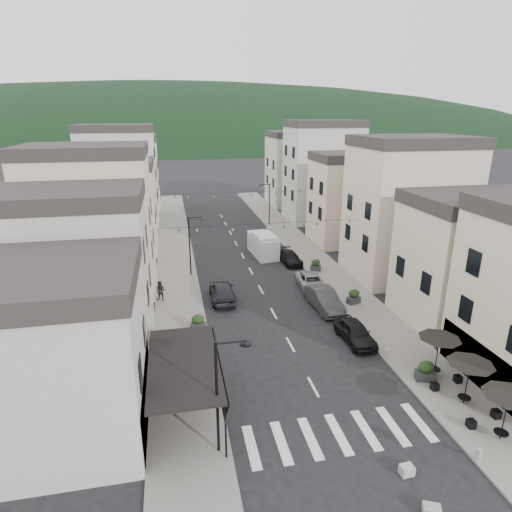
{
  "coord_description": "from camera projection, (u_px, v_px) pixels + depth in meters",
  "views": [
    {
      "loc": [
        -7.59,
        -14.51,
        15.5
      ],
      "look_at": [
        -0.57,
        20.45,
        3.5
      ],
      "focal_mm": 30.0,
      "sensor_mm": 36.0,
      "label": 1
    }
  ],
  "objects": [
    {
      "name": "streetlamp_left_near",
      "position": [
        223.0,
        386.0,
        19.44
      ],
      "size": [
        1.7,
        0.56,
        6.0
      ],
      "color": "black",
      "rests_on": "ground"
    },
    {
      "name": "concrete_block_b",
      "position": [
        407.0,
        470.0,
        19.23
      ],
      "size": [
        0.63,
        0.49,
        0.45
      ],
      "primitive_type": "cube",
      "rotation": [
        0.0,
        0.0,
        0.07
      ],
      "color": "#A4A29B",
      "rests_on": "ground"
    },
    {
      "name": "bunting_near",
      "position": [
        259.0,
        228.0,
        38.48
      ],
      "size": [
        19.0,
        0.28,
        0.62
      ],
      "color": "black",
      "rests_on": "ground"
    },
    {
      "name": "parked_car_a",
      "position": [
        355.0,
        332.0,
        30.24
      ],
      "size": [
        1.98,
        4.45,
        1.49
      ],
      "primitive_type": "imported",
      "rotation": [
        0.0,
        0.0,
        0.05
      ],
      "color": "black",
      "rests_on": "ground"
    },
    {
      "name": "planter_rb",
      "position": [
        354.0,
        296.0,
        36.15
      ],
      "size": [
        1.25,
        0.93,
        1.25
      ],
      "rotation": [
        0.0,
        0.0,
        0.31
      ],
      "color": "#2F2F31",
      "rests_on": "sidewalk_right"
    },
    {
      "name": "parked_car_e",
      "position": [
        222.0,
        291.0,
        36.9
      ],
      "size": [
        2.04,
        4.99,
        1.69
      ],
      "primitive_type": "imported",
      "rotation": [
        0.0,
        0.0,
        3.13
      ],
      "color": "black",
      "rests_on": "ground"
    },
    {
      "name": "buildings_row_left",
      "position": [
        111.0,
        196.0,
        50.26
      ],
      "size": [
        10.2,
        54.16,
        14.0
      ],
      "color": "#AFACA1",
      "rests_on": "ground"
    },
    {
      "name": "pedestrian_b",
      "position": [
        161.0,
        291.0,
        36.53
      ],
      "size": [
        1.05,
        0.95,
        1.77
      ],
      "primitive_type": "imported",
      "rotation": [
        0.0,
        0.0,
        -0.39
      ],
      "color": "#241E28",
      "rests_on": "sidewalk_left"
    },
    {
      "name": "planter_lb",
      "position": [
        198.0,
        322.0,
        31.7
      ],
      "size": [
        1.22,
        0.88,
        1.23
      ],
      "rotation": [
        0.0,
        0.0,
        -0.28
      ],
      "color": "#2F2E31",
      "rests_on": "sidewalk_left"
    },
    {
      "name": "bunting_far",
      "position": [
        233.0,
        195.0,
        53.35
      ],
      "size": [
        19.0,
        0.28,
        0.62
      ],
      "color": "black",
      "rests_on": "ground"
    },
    {
      "name": "boutique_awning",
      "position": [
        189.0,
        364.0,
        22.14
      ],
      "size": [
        3.77,
        7.5,
        3.28
      ],
      "color": "black",
      "rests_on": "ground"
    },
    {
      "name": "parked_car_c",
      "position": [
        311.0,
        282.0,
        39.34
      ],
      "size": [
        2.48,
        4.95,
        1.35
      ],
      "primitive_type": "imported",
      "rotation": [
        0.0,
        0.0,
        -0.05
      ],
      "color": "#95979E",
      "rests_on": "ground"
    },
    {
      "name": "streetlamp_right_far",
      "position": [
        267.0,
        200.0,
        60.63
      ],
      "size": [
        1.7,
        0.56,
        6.0
      ],
      "color": "black",
      "rests_on": "ground"
    },
    {
      "name": "sidewalk_left",
      "position": [
        176.0,
        257.0,
        48.16
      ],
      "size": [
        4.0,
        76.0,
        0.12
      ],
      "primitive_type": "cube",
      "color": "slate",
      "rests_on": "ground"
    },
    {
      "name": "planter_ra",
      "position": [
        426.0,
        371.0,
        25.71
      ],
      "size": [
        1.28,
        0.95,
        1.28
      ],
      "rotation": [
        0.0,
        0.0,
        -0.31
      ],
      "color": "#2A2A2C",
      "rests_on": "sidewalk_right"
    },
    {
      "name": "parked_car_b",
      "position": [
        324.0,
        299.0,
        35.32
      ],
      "size": [
        2.06,
        5.15,
        1.67
      ],
      "primitive_type": "imported",
      "rotation": [
        0.0,
        0.0,
        0.06
      ],
      "color": "#2E2E30",
      "rests_on": "ground"
    },
    {
      "name": "bollards",
      "position": [
        316.0,
        386.0,
        24.82
      ],
      "size": [
        11.66,
        10.26,
        0.6
      ],
      "color": "gray",
      "rests_on": "ground"
    },
    {
      "name": "sidewalk_right",
      "position": [
        303.0,
        249.0,
        50.96
      ],
      "size": [
        4.0,
        76.0,
        0.12
      ],
      "primitive_type": "cube",
      "color": "slate",
      "rests_on": "ground"
    },
    {
      "name": "planter_rc",
      "position": [
        316.0,
        265.0,
        43.64
      ],
      "size": [
        1.2,
        0.87,
        1.2
      ],
      "rotation": [
        0.0,
        0.0,
        -0.29
      ],
      "color": "#2E2D30",
      "rests_on": "sidewalk_right"
    },
    {
      "name": "delivery_van",
      "position": [
        263.0,
        244.0,
        48.43
      ],
      "size": [
        2.67,
        5.67,
        2.63
      ],
      "rotation": [
        0.0,
        0.0,
        0.09
      ],
      "color": "silver",
      "rests_on": "ground"
    },
    {
      "name": "cafe_terrace",
      "position": [
        470.0,
        368.0,
        23.13
      ],
      "size": [
        2.5,
        8.1,
        2.53
      ],
      "color": "black",
      "rests_on": "ground"
    },
    {
      "name": "buildings_row_right",
      "position": [
        347.0,
        188.0,
        54.54
      ],
      "size": [
        10.2,
        54.16,
        14.5
      ],
      "color": "beige",
      "rests_on": "ground"
    },
    {
      "name": "boutique_building",
      "position": [
        13.0,
        367.0,
        20.32
      ],
      "size": [
        12.0,
        8.0,
        8.0
      ],
      "primitive_type": "cube",
      "color": "#AFACA1",
      "rests_on": "ground"
    },
    {
      "name": "concrete_block_c",
      "position": [
        432.0,
        510.0,
        17.3
      ],
      "size": [
        0.84,
        0.74,
        0.4
      ],
      "primitive_type": "cube",
      "rotation": [
        0.0,
        0.0,
        -0.42
      ],
      "color": "gray",
      "rests_on": "ground"
    },
    {
      "name": "ground",
      "position": [
        355.0,
        464.0,
        19.84
      ],
      "size": [
        700.0,
        700.0,
        0.0
      ],
      "primitive_type": "plane",
      "color": "black",
      "rests_on": "ground"
    },
    {
      "name": "pedestrian_a",
      "position": [
        177.0,
        362.0,
        25.98
      ],
      "size": [
        0.82,
        0.65,
        1.97
      ],
      "primitive_type": "imported",
      "rotation": [
        0.0,
        0.0,
        0.27
      ],
      "color": "black",
      "rests_on": "sidewalk_left"
    },
    {
      "name": "streetlamp_left_far",
      "position": [
        192.0,
        240.0,
        41.74
      ],
      "size": [
        1.7,
        0.56,
        6.0
      ],
      "color": "black",
      "rests_on": "ground"
    },
    {
      "name": "planter_la",
      "position": [
        191.0,
        340.0,
        29.39
      ],
      "size": [
        1.0,
        0.61,
        1.07
      ],
      "rotation": [
        0.0,
        0.0,
        0.09
      ],
      "color": "#2B2B2D",
      "rests_on": "sidewalk_left"
    },
    {
      "name": "parked_car_d",
      "position": [
        290.0,
        258.0,
        46.08
      ],
      "size": [
        2.09,
        4.51,
        1.28
      ],
      "primitive_type": "imported",
      "rotation": [
        0.0,
        0.0,
        0.07
      ],
      "color": "black",
      "rests_on": "ground"
    },
    {
      "name": "hill_backdrop",
      "position": [
        178.0,
        136.0,
        298.6
      ],
      "size": [
        640.0,
        360.0,
        70.0
      ],
      "primitive_type": "ellipsoid",
      "color": "black",
      "rests_on": "ground"
    }
  ]
}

